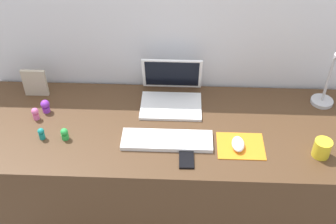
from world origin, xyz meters
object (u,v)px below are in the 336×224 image
(keyboard, at_px, (167,140))
(laptop, at_px, (171,91))
(toy_figurine_teal, at_px, (41,133))
(coffee_mug, at_px, (322,148))
(desk_lamp, at_px, (330,81))
(toy_figurine_pink, at_px, (35,113))
(cell_phone, at_px, (186,157))
(toy_figurine_green, at_px, (65,134))
(picture_frame, at_px, (35,83))
(mouse, at_px, (238,144))
(toy_figurine_purple, at_px, (45,106))

(keyboard, bearing_deg, laptop, 88.35)
(toy_figurine_teal, bearing_deg, coffee_mug, -2.51)
(keyboard, xyz_separation_m, desk_lamp, (0.76, 0.29, 0.14))
(keyboard, bearing_deg, toy_figurine_pink, 168.06)
(desk_lamp, height_order, coffee_mug, desk_lamp)
(coffee_mug, xyz_separation_m, toy_figurine_teal, (-1.24, 0.05, -0.01))
(cell_phone, bearing_deg, coffee_mug, 2.96)
(cell_phone, height_order, toy_figurine_pink, toy_figurine_pink)
(keyboard, relative_size, desk_lamp, 1.24)
(desk_lamp, bearing_deg, toy_figurine_green, -167.00)
(desk_lamp, bearing_deg, cell_phone, -150.38)
(picture_frame, xyz_separation_m, toy_figurine_teal, (0.11, -0.32, -0.04))
(cell_phone, bearing_deg, toy_figurine_teal, 170.19)
(laptop, distance_m, desk_lamp, 0.76)
(mouse, bearing_deg, coffee_mug, -5.19)
(coffee_mug, xyz_separation_m, toy_figurine_pink, (-1.31, 0.19, -0.01))
(keyboard, height_order, toy_figurine_teal, toy_figurine_teal)
(mouse, bearing_deg, toy_figurine_teal, 178.57)
(coffee_mug, xyz_separation_m, toy_figurine_green, (-1.14, 0.06, -0.01))
(desk_lamp, bearing_deg, mouse, -145.49)
(picture_frame, bearing_deg, mouse, -18.98)
(desk_lamp, xyz_separation_m, coffee_mug, (-0.09, -0.34, -0.11))
(desk_lamp, distance_m, coffee_mug, 0.37)
(mouse, relative_size, toy_figurine_green, 1.65)
(laptop, height_order, toy_figurine_green, laptop)
(keyboard, distance_m, coffee_mug, 0.68)
(coffee_mug, bearing_deg, toy_figurine_purple, 169.12)
(keyboard, distance_m, desk_lamp, 0.83)
(mouse, height_order, desk_lamp, desk_lamp)
(desk_lamp, bearing_deg, laptop, 178.42)
(picture_frame, height_order, toy_figurine_purple, picture_frame)
(toy_figurine_teal, bearing_deg, toy_figurine_purple, 99.27)
(picture_frame, xyz_separation_m, toy_figurine_purple, (0.08, -0.13, -0.04))
(keyboard, relative_size, mouse, 4.27)
(toy_figurine_pink, distance_m, toy_figurine_teal, 0.15)
(picture_frame, bearing_deg, toy_figurine_teal, -70.87)
(desk_lamp, xyz_separation_m, toy_figurine_green, (-1.23, -0.28, -0.12))
(picture_frame, bearing_deg, toy_figurine_purple, -58.43)
(picture_frame, relative_size, toy_figurine_teal, 2.57)
(cell_phone, bearing_deg, desk_lamp, 28.30)
(toy_figurine_purple, xyz_separation_m, toy_figurine_green, (0.14, -0.19, -0.01))
(mouse, height_order, coffee_mug, coffee_mug)
(laptop, xyz_separation_m, mouse, (0.31, -0.33, -0.03))
(toy_figurine_pink, bearing_deg, cell_phone, -17.85)
(cell_phone, relative_size, toy_figurine_purple, 1.91)
(mouse, relative_size, desk_lamp, 0.29)
(toy_figurine_purple, xyz_separation_m, toy_figurine_teal, (0.03, -0.19, -0.01))
(keyboard, xyz_separation_m, toy_figurine_teal, (-0.57, -0.00, 0.02))
(keyboard, relative_size, toy_figurine_teal, 7.02)
(toy_figurine_pink, height_order, toy_figurine_purple, toy_figurine_purple)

